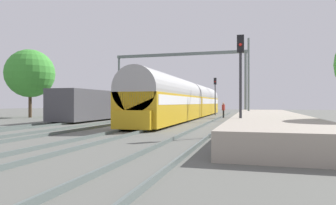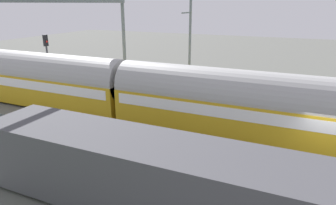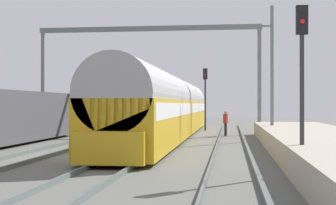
% 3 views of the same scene
% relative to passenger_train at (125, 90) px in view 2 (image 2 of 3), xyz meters
% --- Properties ---
extents(ground, '(120.00, 120.00, 0.00)m').
position_rel_passenger_train_xyz_m(ground, '(-2.00, -12.21, -1.97)').
color(ground, '#5C5D57').
extents(track_west, '(1.51, 60.00, 0.16)m').
position_rel_passenger_train_xyz_m(track_west, '(-4.01, -12.21, -1.89)').
color(track_west, '#57625F').
rests_on(track_west, ground).
extents(track_east, '(1.51, 60.00, 0.16)m').
position_rel_passenger_train_xyz_m(track_east, '(0.00, -12.21, -1.89)').
color(track_east, '#57625F').
rests_on(track_east, ground).
extents(track_far_east, '(1.52, 60.00, 0.16)m').
position_rel_passenger_train_xyz_m(track_far_east, '(4.01, -12.21, -1.89)').
color(track_far_east, '#57625F').
rests_on(track_far_east, ground).
extents(platform, '(4.40, 28.00, 0.90)m').
position_rel_passenger_train_xyz_m(platform, '(7.83, -10.21, -1.52)').
color(platform, '#A39989').
rests_on(platform, ground).
extents(passenger_train, '(2.93, 32.85, 3.82)m').
position_rel_passenger_train_xyz_m(passenger_train, '(0.00, 0.00, 0.00)').
color(passenger_train, gold).
rests_on(passenger_train, ground).
extents(freight_car, '(2.80, 13.00, 2.70)m').
position_rel_passenger_train_xyz_m(freight_car, '(-8.02, -5.50, -0.50)').
color(freight_car, '#47474C').
rests_on(freight_car, ground).
extents(person_crossing, '(0.33, 0.45, 1.73)m').
position_rel_passenger_train_xyz_m(person_crossing, '(3.63, 1.83, -0.94)').
color(person_crossing, black).
rests_on(person_crossing, ground).
extents(railway_signal_far, '(0.36, 0.30, 5.07)m').
position_rel_passenger_train_xyz_m(railway_signal_far, '(1.92, 8.49, 1.27)').
color(railway_signal_far, '#2D2D33').
rests_on(railway_signal_far, ground).
extents(catenary_gantry, '(16.42, 0.28, 7.86)m').
position_rel_passenger_train_xyz_m(catenary_gantry, '(-2.00, 3.68, 3.93)').
color(catenary_gantry, slate).
rests_on(catenary_gantry, ground).
extents(catenary_pole_east_mid, '(1.90, 0.20, 8.00)m').
position_rel_passenger_train_xyz_m(catenary_pole_east_mid, '(6.36, -2.23, 2.18)').
color(catenary_pole_east_mid, slate).
rests_on(catenary_pole_east_mid, ground).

